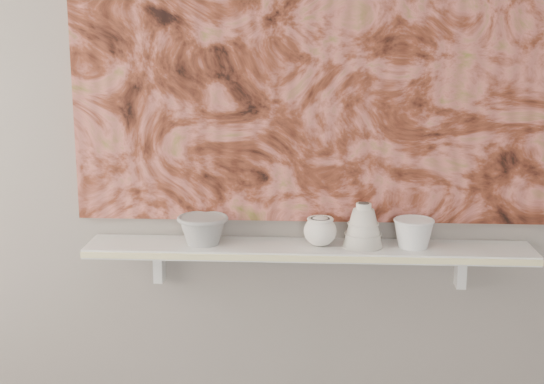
# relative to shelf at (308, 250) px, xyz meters

# --- Properties ---
(wall_back) EXTENTS (3.60, 0.00, 3.60)m
(wall_back) POSITION_rel_shelf_xyz_m (0.00, 0.09, 0.44)
(wall_back) COLOR gray
(wall_back) RESTS_ON floor
(shelf) EXTENTS (1.40, 0.18, 0.03)m
(shelf) POSITION_rel_shelf_xyz_m (0.00, 0.00, 0.00)
(shelf) COLOR silver
(shelf) RESTS_ON wall_back
(shelf_stripe) EXTENTS (1.40, 0.01, 0.02)m
(shelf_stripe) POSITION_rel_shelf_xyz_m (0.00, -0.09, 0.00)
(shelf_stripe) COLOR beige
(shelf_stripe) RESTS_ON shelf
(bracket_left) EXTENTS (0.03, 0.06, 0.12)m
(bracket_left) POSITION_rel_shelf_xyz_m (-0.49, 0.06, -0.07)
(bracket_left) COLOR silver
(bracket_left) RESTS_ON wall_back
(bracket_right) EXTENTS (0.03, 0.06, 0.12)m
(bracket_right) POSITION_rel_shelf_xyz_m (0.49, 0.06, -0.07)
(bracket_right) COLOR silver
(bracket_right) RESTS_ON wall_back
(painting) EXTENTS (1.50, 0.02, 1.10)m
(painting) POSITION_rel_shelf_xyz_m (0.00, 0.08, 0.62)
(painting) COLOR brown
(painting) RESTS_ON wall_back
(house_motif) EXTENTS (0.09, 0.00, 0.08)m
(house_motif) POSITION_rel_shelf_xyz_m (0.45, 0.07, 0.32)
(house_motif) COLOR black
(house_motif) RESTS_ON painting
(bowl_grey) EXTENTS (0.19, 0.19, 0.09)m
(bowl_grey) POSITION_rel_shelf_xyz_m (-0.33, 0.00, 0.06)
(bowl_grey) COLOR #959593
(bowl_grey) RESTS_ON shelf
(cup_cream) EXTENTS (0.11, 0.11, 0.09)m
(cup_cream) POSITION_rel_shelf_xyz_m (0.04, 0.00, 0.06)
(cup_cream) COLOR white
(cup_cream) RESTS_ON shelf
(bell_vessel) EXTENTS (0.14, 0.14, 0.14)m
(bell_vessel) POSITION_rel_shelf_xyz_m (0.17, 0.00, 0.08)
(bell_vessel) COLOR silver
(bell_vessel) RESTS_ON shelf
(bowl_white) EXTENTS (0.13, 0.13, 0.09)m
(bowl_white) POSITION_rel_shelf_xyz_m (0.33, 0.00, 0.06)
(bowl_white) COLOR white
(bowl_white) RESTS_ON shelf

